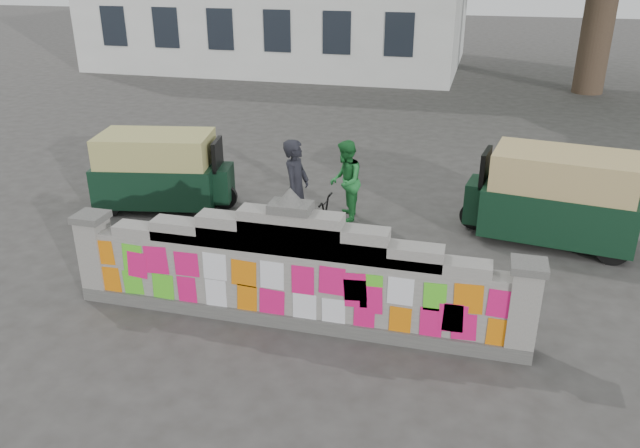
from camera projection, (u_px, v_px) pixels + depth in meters
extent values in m
plane|color=#383533|center=(293.00, 322.00, 8.76)|extent=(100.00, 100.00, 0.00)
cube|color=#4C4C49|center=(293.00, 316.00, 8.72)|extent=(6.40, 0.42, 0.20)
cube|color=gray|center=(292.00, 285.00, 8.52)|extent=(6.40, 0.32, 1.00)
cube|color=gray|center=(291.00, 247.00, 8.29)|extent=(5.20, 0.32, 0.14)
cube|color=gray|center=(291.00, 242.00, 8.26)|extent=(4.00, 0.32, 0.28)
cube|color=gray|center=(291.00, 237.00, 8.23)|extent=(2.60, 0.32, 0.44)
cube|color=gray|center=(291.00, 232.00, 8.20)|extent=(1.40, 0.32, 0.58)
cube|color=#4C4C49|center=(290.00, 207.00, 8.06)|extent=(0.55, 0.36, 0.12)
cone|color=#4C4C49|center=(290.00, 196.00, 8.00)|extent=(0.36, 0.36, 0.22)
cube|color=gray|center=(97.00, 258.00, 9.21)|extent=(0.36, 0.40, 1.24)
cube|color=#4C4C49|center=(90.00, 217.00, 8.95)|extent=(0.44, 0.44, 0.10)
cube|color=gray|center=(522.00, 313.00, 7.80)|extent=(0.36, 0.40, 1.24)
cube|color=#4C4C49|center=(529.00, 266.00, 7.54)|extent=(0.44, 0.44, 0.10)
cylinder|color=#38281E|center=(601.00, 8.00, 22.14)|extent=(1.10, 1.10, 6.00)
imported|color=black|center=(297.00, 223.00, 10.71)|extent=(1.98, 0.80, 1.02)
imported|color=black|center=(296.00, 203.00, 10.57)|extent=(0.45, 0.66, 1.73)
imported|color=#217933|center=(345.00, 181.00, 11.84)|extent=(0.70, 0.85, 1.58)
cube|color=black|center=(159.00, 182.00, 12.56)|extent=(2.57, 1.72, 0.79)
cube|color=tan|center=(155.00, 149.00, 12.28)|extent=(2.37, 1.63, 0.59)
cube|color=black|center=(219.00, 183.00, 12.49)|extent=(0.62, 0.77, 0.69)
cube|color=black|center=(217.00, 154.00, 12.25)|extent=(0.21, 0.69, 0.59)
cylinder|color=black|center=(225.00, 197.00, 12.60)|extent=(0.51, 0.21, 0.49)
cylinder|color=black|center=(108.00, 204.00, 12.23)|extent=(0.51, 0.21, 0.49)
cylinder|color=black|center=(127.00, 185.00, 13.22)|extent=(0.51, 0.21, 0.49)
cube|color=black|center=(558.00, 211.00, 11.01)|extent=(2.72, 1.74, 0.85)
cube|color=tan|center=(564.00, 171.00, 10.71)|extent=(2.50, 1.66, 0.64)
cube|color=black|center=(482.00, 200.00, 11.49)|extent=(0.63, 0.81, 0.74)
cube|color=black|center=(485.00, 167.00, 11.23)|extent=(0.19, 0.75, 0.64)
cylinder|color=black|center=(474.00, 215.00, 11.65)|extent=(0.54, 0.20, 0.53)
cylinder|color=black|center=(613.00, 224.00, 11.28)|extent=(0.54, 0.20, 0.53)
cylinder|color=black|center=(613.00, 250.00, 10.30)|extent=(0.54, 0.20, 0.53)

